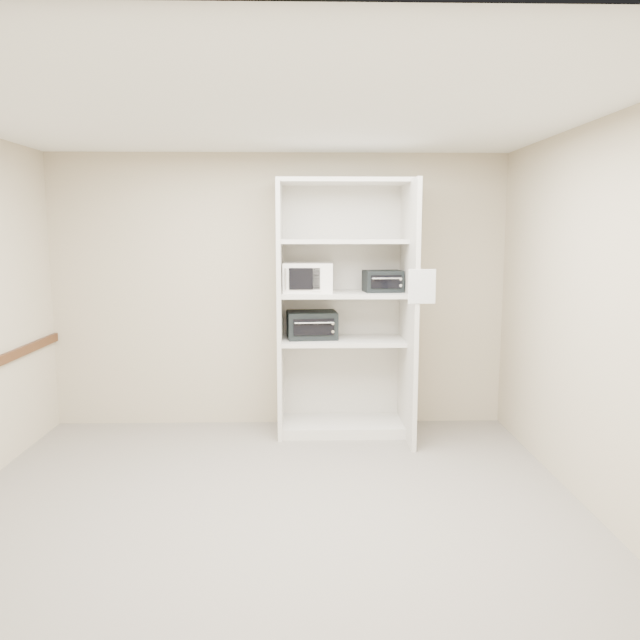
{
  "coord_description": "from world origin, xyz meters",
  "views": [
    {
      "loc": [
        0.26,
        -4.2,
        1.94
      ],
      "look_at": [
        0.39,
        1.3,
        1.16
      ],
      "focal_mm": 35.0,
      "sensor_mm": 36.0,
      "label": 1
    }
  ],
  "objects_px": {
    "shelving_unit": "(348,317)",
    "microwave": "(308,277)",
    "toaster_oven_lower": "(312,325)",
    "toaster_oven_upper": "(383,281)"
  },
  "relations": [
    {
      "from": "microwave",
      "to": "toaster_oven_lower",
      "type": "relative_size",
      "value": 0.99
    },
    {
      "from": "shelving_unit",
      "to": "toaster_oven_lower",
      "type": "height_order",
      "value": "shelving_unit"
    },
    {
      "from": "toaster_oven_lower",
      "to": "microwave",
      "type": "bearing_deg",
      "value": -153.03
    },
    {
      "from": "shelving_unit",
      "to": "toaster_oven_upper",
      "type": "height_order",
      "value": "shelving_unit"
    },
    {
      "from": "shelving_unit",
      "to": "toaster_oven_upper",
      "type": "bearing_deg",
      "value": 1.2
    },
    {
      "from": "shelving_unit",
      "to": "microwave",
      "type": "distance_m",
      "value": 0.54
    },
    {
      "from": "shelving_unit",
      "to": "toaster_oven_lower",
      "type": "distance_m",
      "value": 0.35
    },
    {
      "from": "toaster_oven_upper",
      "to": "toaster_oven_lower",
      "type": "bearing_deg",
      "value": 171.68
    },
    {
      "from": "shelving_unit",
      "to": "microwave",
      "type": "relative_size",
      "value": 5.22
    },
    {
      "from": "shelving_unit",
      "to": "toaster_oven_lower",
      "type": "bearing_deg",
      "value": 175.12
    }
  ]
}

